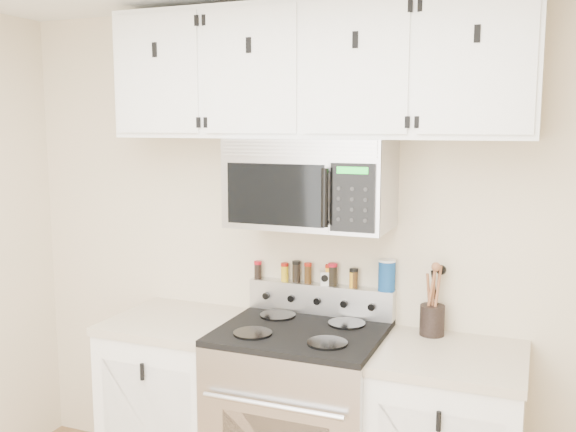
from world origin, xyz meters
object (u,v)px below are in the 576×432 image
Objects in this scene: utensil_crock at (432,318)px; salt_canister at (387,275)px; range at (301,422)px; microwave at (311,183)px.

utensil_crock reaches higher than salt_canister.
range is at bearing -157.92° from utensil_crock.
microwave reaches higher than salt_canister.
microwave is at bearing -169.55° from utensil_crock.
microwave reaches higher than range.
range is 3.26× the size of utensil_crock.
range is 0.82m from salt_canister.
utensil_crock reaches higher than range.
salt_canister is (0.34, 0.16, -0.45)m from microwave.
utensil_crock is (0.57, 0.23, 0.52)m from range.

